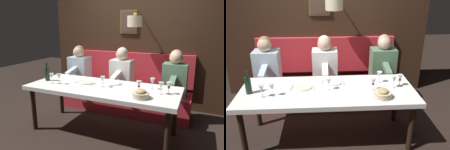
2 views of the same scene
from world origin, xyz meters
The scene contains 18 objects.
ground_plane centered at (0.00, 0.00, 0.00)m, with size 12.00×12.00×0.00m, color black.
dining_table centered at (0.00, 0.00, 0.67)m, with size 0.90×2.27×0.74m.
banquette_bench centered at (0.89, 0.00, 0.23)m, with size 0.52×2.47×0.45m, color red.
back_wall_panel centered at (1.46, 0.00, 1.37)m, with size 0.59×3.67×2.90m.
diner_nearest centered at (0.88, -0.94, 0.82)m, with size 0.60×0.40×0.79m.
diner_near centered at (0.88, 0.02, 0.82)m, with size 0.60×0.40×0.79m.
diner_middle centered at (0.88, 0.95, 0.82)m, with size 0.60×0.40×0.79m.
place_setting_0 centered at (0.21, -0.08, 0.75)m, with size 0.24×0.32×0.01m.
place_setting_1 centered at (0.07, 0.32, 0.75)m, with size 0.24×0.32×0.01m.
wine_glass_0 centered at (0.00, -0.87, 0.86)m, with size 0.07×0.07×0.16m.
wine_glass_1 centered at (0.17, -0.71, 0.86)m, with size 0.07×0.07×0.16m.
wine_glass_2 centered at (-0.14, 0.67, 0.86)m, with size 0.07×0.07×0.16m.
wine_glass_3 centered at (-0.16, 0.79, 0.86)m, with size 0.07×0.07×0.16m.
wine_glass_4 centered at (0.05, -0.96, 0.86)m, with size 0.07×0.07×0.16m.
wine_glass_5 centered at (-0.05, -0.58, 0.86)m, with size 0.07×0.07×0.16m.
wine_glass_6 centered at (-0.01, -0.02, 0.86)m, with size 0.07×0.07×0.16m.
wine_bottle centered at (-0.04, 0.98, 0.86)m, with size 0.08×0.08×0.30m.
bread_bowl centered at (-0.25, -0.66, 0.79)m, with size 0.22×0.22×0.12m.
Camera 1 is at (-2.64, -1.32, 1.62)m, focal length 33.09 mm.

